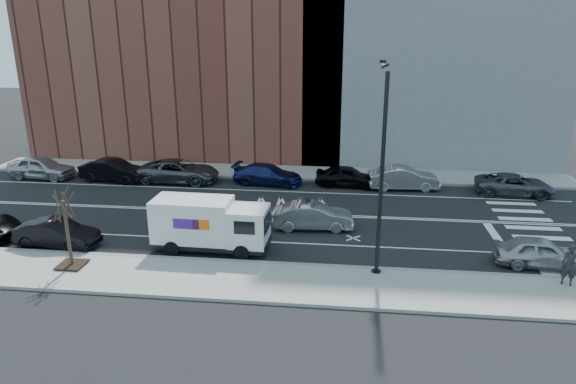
% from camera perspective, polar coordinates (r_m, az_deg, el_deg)
% --- Properties ---
extents(ground, '(120.00, 120.00, 0.00)m').
position_cam_1_polar(ground, '(31.12, -3.90, -2.28)').
color(ground, black).
rests_on(ground, ground).
extents(sidewalk_near, '(44.00, 3.60, 0.15)m').
position_cam_1_polar(sidewalk_near, '(23.22, -7.83, -9.58)').
color(sidewalk_near, gray).
rests_on(sidewalk_near, ground).
extents(sidewalk_far, '(44.00, 3.60, 0.15)m').
position_cam_1_polar(sidewalk_far, '(39.36, -1.61, 2.23)').
color(sidewalk_far, gray).
rests_on(sidewalk_far, ground).
extents(curb_near, '(44.00, 0.25, 0.17)m').
position_cam_1_polar(curb_near, '(24.77, -6.82, -7.66)').
color(curb_near, gray).
rests_on(curb_near, ground).
extents(curb_far, '(44.00, 0.25, 0.17)m').
position_cam_1_polar(curb_far, '(37.64, -2.00, 1.50)').
color(curb_far, gray).
rests_on(curb_far, ground).
extents(crosswalk, '(3.00, 14.00, 0.01)m').
position_cam_1_polar(crosswalk, '(32.41, 25.21, -3.18)').
color(crosswalk, white).
rests_on(crosswalk, ground).
extents(road_markings, '(40.00, 8.60, 0.01)m').
position_cam_1_polar(road_markings, '(31.12, -3.90, -2.28)').
color(road_markings, white).
rests_on(road_markings, ground).
extents(bldg_brick, '(26.00, 10.00, 22.00)m').
position_cam_1_polar(bldg_brick, '(46.28, -10.84, 17.98)').
color(bldg_brick, brown).
rests_on(bldg_brick, ground).
extents(streetlight, '(0.44, 4.02, 9.34)m').
position_cam_1_polar(streetlight, '(22.56, 10.36, 3.12)').
color(streetlight, black).
rests_on(streetlight, ground).
extents(street_tree, '(1.20, 1.20, 3.75)m').
position_cam_1_polar(street_tree, '(25.55, -23.20, -4.91)').
color(street_tree, black).
rests_on(street_tree, ground).
extents(fedex_van, '(5.87, 2.21, 2.66)m').
position_cam_1_polar(fedex_van, '(25.77, -8.72, -3.53)').
color(fedex_van, black).
rests_on(fedex_van, ground).
extents(far_parked_a, '(5.00, 2.39, 1.65)m').
position_cam_1_polar(far_parked_a, '(41.95, -25.70, 2.48)').
color(far_parked_a, '#ACACB1').
rests_on(far_parked_a, ground).
extents(far_parked_b, '(5.03, 2.33, 1.60)m').
position_cam_1_polar(far_parked_b, '(39.19, -18.81, 2.28)').
color(far_parked_b, black).
rests_on(far_parked_b, ground).
extents(far_parked_c, '(5.84, 2.85, 1.60)m').
position_cam_1_polar(far_parked_c, '(37.76, -12.03, 2.29)').
color(far_parked_c, '#4E5056').
rests_on(far_parked_c, ground).
extents(far_parked_d, '(5.14, 2.62, 1.43)m').
position_cam_1_polar(far_parked_d, '(36.44, -2.26, 1.97)').
color(far_parked_d, navy).
rests_on(far_parked_d, ground).
extents(far_parked_e, '(4.50, 2.11, 1.49)m').
position_cam_1_polar(far_parked_e, '(36.10, 6.58, 1.76)').
color(far_parked_e, black).
rests_on(far_parked_e, ground).
extents(far_parked_f, '(4.95, 2.11, 1.59)m').
position_cam_1_polar(far_parked_f, '(36.14, 12.71, 1.53)').
color(far_parked_f, '#A4A4A8').
rests_on(far_parked_f, ground).
extents(far_parked_g, '(5.20, 2.74, 1.39)m').
position_cam_1_polar(far_parked_g, '(37.30, 23.86, 0.76)').
color(far_parked_g, '#46484D').
rests_on(far_parked_g, ground).
extents(driving_sedan, '(4.57, 1.90, 1.47)m').
position_cam_1_polar(driving_sedan, '(28.44, 2.76, -2.67)').
color(driving_sedan, '#9C9DA1').
rests_on(driving_sedan, ground).
extents(near_parked_rear_a, '(4.39, 1.85, 1.41)m').
position_cam_1_polar(near_parked_rear_a, '(28.65, -24.30, -4.23)').
color(near_parked_rear_a, black).
rests_on(near_parked_rear_a, ground).
extents(near_parked_front, '(4.26, 1.97, 1.41)m').
position_cam_1_polar(near_parked_front, '(26.77, 26.28, -6.03)').
color(near_parked_front, '#AFAEB3').
rests_on(near_parked_front, ground).
extents(pedestrian, '(0.78, 0.64, 1.84)m').
position_cam_1_polar(pedestrian, '(25.07, 28.84, -7.11)').
color(pedestrian, '#242126').
rests_on(pedestrian, sidewalk_near).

